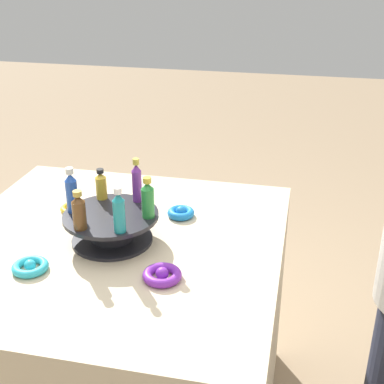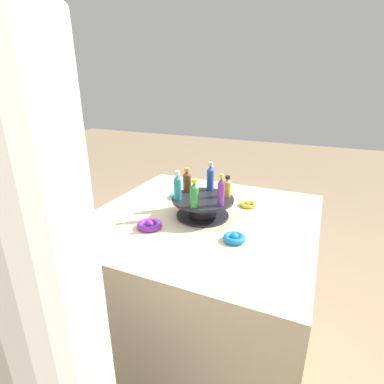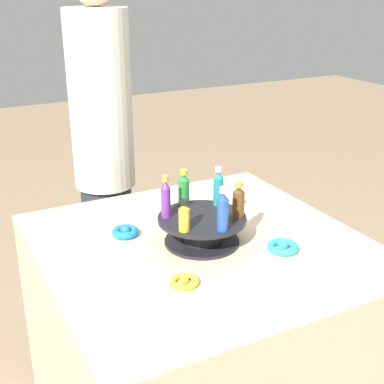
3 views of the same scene
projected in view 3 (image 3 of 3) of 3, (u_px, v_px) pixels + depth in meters
party_table at (201, 343)px, 1.87m from camera, size 1.01×1.01×0.78m
display_stand at (202, 228)px, 1.71m from camera, size 0.28×0.28×0.09m
bottle_brown at (238, 201)px, 1.67m from camera, size 0.04×0.04×0.12m
bottle_teal at (218, 187)px, 1.76m from camera, size 0.03×0.03×0.13m
bottle_green at (184, 189)px, 1.76m from camera, size 0.04×0.04×0.12m
bottle_purple at (166, 198)px, 1.67m from camera, size 0.03×0.03×0.14m
bottle_gold at (184, 217)px, 1.58m from camera, size 0.03×0.03×0.10m
bottle_blue at (223, 211)px, 1.58m from camera, size 0.04×0.04×0.14m
ribbon_bow_blue at (125, 232)px, 1.77m from camera, size 0.09×0.09×0.04m
ribbon_bow_gold at (185, 281)px, 1.49m from camera, size 0.08×0.08×0.02m
ribbon_bow_teal at (283, 247)px, 1.67m from camera, size 0.10×0.10×0.03m
ribbon_bow_purple at (215, 208)px, 1.96m from camera, size 0.11×0.11×0.04m
person_figure at (104, 155)px, 2.45m from camera, size 0.28×0.28×1.63m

